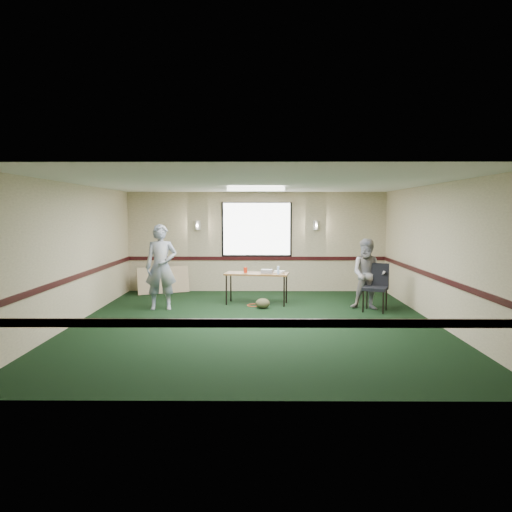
{
  "coord_description": "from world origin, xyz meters",
  "views": [
    {
      "loc": [
        0.08,
        -9.52,
        2.15
      ],
      "look_at": [
        0.0,
        1.3,
        1.2
      ],
      "focal_mm": 35.0,
      "sensor_mm": 36.0,
      "label": 1
    }
  ],
  "objects_px": {
    "person_left": "(161,267)",
    "person_right": "(368,274)",
    "conference_chair": "(376,283)",
    "folding_table": "(257,275)",
    "projector": "(267,271)"
  },
  "relations": [
    {
      "from": "projector",
      "to": "conference_chair",
      "type": "xyz_separation_m",
      "value": [
        2.38,
        -0.72,
        -0.17
      ]
    },
    {
      "from": "conference_chair",
      "to": "folding_table",
      "type": "bearing_deg",
      "value": -173.26
    },
    {
      "from": "person_right",
      "to": "person_left",
      "type": "bearing_deg",
      "value": -162.77
    },
    {
      "from": "person_left",
      "to": "person_right",
      "type": "height_order",
      "value": "person_left"
    },
    {
      "from": "conference_chair",
      "to": "person_right",
      "type": "bearing_deg",
      "value": 157.93
    },
    {
      "from": "conference_chair",
      "to": "person_left",
      "type": "height_order",
      "value": "person_left"
    },
    {
      "from": "conference_chair",
      "to": "person_right",
      "type": "relative_size",
      "value": 0.66
    },
    {
      "from": "person_left",
      "to": "conference_chair",
      "type": "bearing_deg",
      "value": -7.68
    },
    {
      "from": "projector",
      "to": "person_right",
      "type": "xyz_separation_m",
      "value": [
        2.24,
        -0.57,
        0.01
      ]
    },
    {
      "from": "projector",
      "to": "person_right",
      "type": "bearing_deg",
      "value": -6.58
    },
    {
      "from": "folding_table",
      "to": "conference_chair",
      "type": "distance_m",
      "value": 2.73
    },
    {
      "from": "conference_chair",
      "to": "person_left",
      "type": "relative_size",
      "value": 0.55
    },
    {
      "from": "projector",
      "to": "conference_chair",
      "type": "relative_size",
      "value": 0.26
    },
    {
      "from": "person_left",
      "to": "person_right",
      "type": "bearing_deg",
      "value": -5.91
    },
    {
      "from": "folding_table",
      "to": "conference_chair",
      "type": "bearing_deg",
      "value": -6.72
    }
  ]
}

